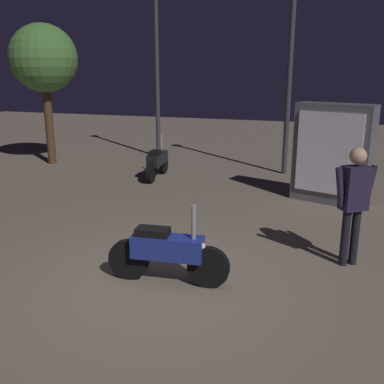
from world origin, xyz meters
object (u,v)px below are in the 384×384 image
Objects in this scene: person_rider_beside at (354,196)px; kiosk_billboard at (332,154)px; motorcycle_black_parked_left at (157,162)px; streetlamp_near at (156,46)px; streetlamp_far at (291,41)px; motorcycle_blue_foreground at (167,252)px.

kiosk_billboard reaches higher than person_rider_beside.
motorcycle_black_parked_left is 0.30× the size of streetlamp_near.
person_rider_beside is 0.31× the size of streetlamp_far.
person_rider_beside is 0.83× the size of kiosk_billboard.
streetlamp_near reaches higher than streetlamp_far.
streetlamp_far is at bearing -68.15° from motorcycle_black_parked_left.
kiosk_billboard is at bearing -33.09° from streetlamp_near.
streetlamp_far is (-1.65, 5.65, 2.44)m from person_rider_beside.
person_rider_beside is at bearing 114.74° from kiosk_billboard.
motorcycle_blue_foreground is 5.02m from kiosk_billboard.
motorcycle_blue_foreground is 0.30× the size of streetlamp_near.
streetlamp_near reaches higher than motorcycle_blue_foreground.
streetlamp_far is (0.64, 7.04, 3.04)m from motorcycle_blue_foreground.
motorcycle_blue_foreground and motorcycle_black_parked_left have the same top height.
motorcycle_black_parked_left is at bearing -67.55° from streetlamp_near.
streetlamp_near is at bearing 107.77° from motorcycle_blue_foreground.
kiosk_billboard is at bearing -62.49° from streetlamp_far.
motorcycle_blue_foreground is 0.30× the size of streetlamp_far.
kiosk_billboard reaches higher than motorcycle_blue_foreground.
person_rider_beside is at bearing -73.68° from streetlamp_far.
kiosk_billboard is at bearing 152.80° from person_rider_beside.
streetlamp_near is 7.00m from kiosk_billboard.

